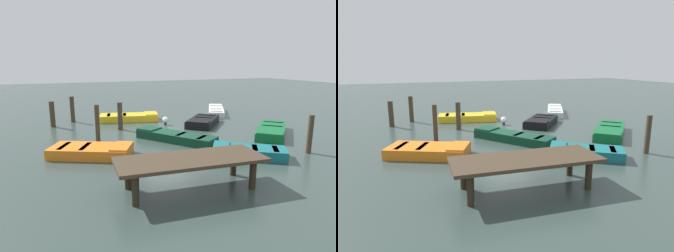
% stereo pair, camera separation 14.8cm
% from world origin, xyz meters
% --- Properties ---
extents(ground_plane, '(80.00, 80.00, 0.00)m').
position_xyz_m(ground_plane, '(0.00, 0.00, 0.00)').
color(ground_plane, '#33423D').
extents(dock_segment, '(4.44, 1.84, 0.95)m').
position_xyz_m(dock_segment, '(1.92, 6.71, 0.82)').
color(dock_segment, '#423323').
rests_on(dock_segment, ground_plane).
extents(rowboat_yellow, '(3.80, 2.18, 0.46)m').
position_xyz_m(rowboat_yellow, '(1.11, -3.88, 0.22)').
color(rowboat_yellow, gold).
rests_on(rowboat_yellow, ground_plane).
extents(rowboat_orange, '(3.44, 2.64, 0.46)m').
position_xyz_m(rowboat_orange, '(4.22, 2.55, 0.22)').
color(rowboat_orange, orange).
rests_on(rowboat_orange, ground_plane).
extents(rowboat_teal, '(2.92, 2.48, 0.46)m').
position_xyz_m(rowboat_teal, '(-1.47, 4.90, 0.22)').
color(rowboat_teal, '#14666B').
rests_on(rowboat_teal, ground_plane).
extents(rowboat_dark_green, '(3.10, 3.79, 0.46)m').
position_xyz_m(rowboat_dark_green, '(0.32, 1.71, 0.22)').
color(rowboat_dark_green, '#0C3823').
rests_on(rowboat_dark_green, ground_plane).
extents(rowboat_black, '(3.02, 3.18, 0.46)m').
position_xyz_m(rowboat_black, '(-2.58, -0.99, 0.22)').
color(rowboat_black, black).
rests_on(rowboat_black, ground_plane).
extents(rowboat_white, '(2.69, 3.75, 0.46)m').
position_xyz_m(rowboat_white, '(-5.26, -4.02, 0.22)').
color(rowboat_white, silver).
rests_on(rowboat_white, ground_plane).
extents(rowboat_green, '(3.53, 3.60, 0.46)m').
position_xyz_m(rowboat_green, '(-4.76, 2.36, 0.22)').
color(rowboat_green, '#0F602D').
rests_on(rowboat_green, ground_plane).
extents(mooring_piling_near_left, '(0.28, 0.28, 1.46)m').
position_xyz_m(mooring_piling_near_left, '(5.62, -3.70, 0.73)').
color(mooring_piling_near_left, '#423323').
rests_on(mooring_piling_near_left, ground_plane).
extents(mooring_piling_near_right, '(0.26, 0.26, 1.58)m').
position_xyz_m(mooring_piling_near_right, '(4.46, -4.73, 0.79)').
color(mooring_piling_near_right, '#423323').
rests_on(mooring_piling_near_right, ground_plane).
extents(mooring_piling_far_right, '(0.21, 0.21, 1.58)m').
position_xyz_m(mooring_piling_far_right, '(-4.07, 5.36, 0.79)').
color(mooring_piling_far_right, '#423323').
rests_on(mooring_piling_far_right, ground_plane).
extents(mooring_piling_mid_left, '(0.21, 0.21, 1.72)m').
position_xyz_m(mooring_piling_mid_left, '(3.67, 0.36, 0.86)').
color(mooring_piling_mid_left, '#423323').
rests_on(mooring_piling_mid_left, ground_plane).
extents(mooring_piling_mid_right, '(0.27, 0.27, 1.51)m').
position_xyz_m(mooring_piling_mid_right, '(2.19, -1.56, 0.76)').
color(mooring_piling_mid_right, '#423323').
rests_on(mooring_piling_mid_right, ground_plane).
extents(marker_buoy, '(0.36, 0.36, 0.48)m').
position_xyz_m(marker_buoy, '(-0.55, -1.84, 0.29)').
color(marker_buoy, '#262626').
rests_on(marker_buoy, ground_plane).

